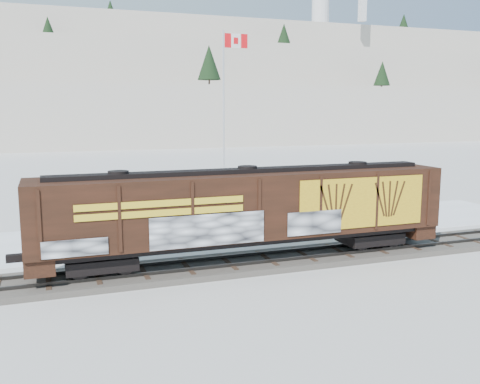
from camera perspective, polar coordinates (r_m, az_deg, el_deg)
name	(u,v)px	position (r m, az deg, el deg)	size (l,w,h in m)	color
ground	(304,260)	(27.03, 6.83, -7.21)	(500.00, 500.00, 0.00)	white
rail_track	(304,257)	(26.99, 6.84, -6.91)	(50.00, 3.40, 0.43)	#59544C
parking_strip	(250,228)	(33.68, 1.10, -3.90)	(40.00, 8.00, 0.03)	white
hillside	(87,84)	(163.53, -16.02, 10.97)	(360.00, 110.00, 93.00)	white
hopper_railcar	(248,208)	(25.19, 0.81, -1.70)	(19.75, 3.06, 4.28)	black
flagpole	(225,144)	(39.37, -1.60, 5.16)	(2.30, 0.90, 12.98)	silver
car_silver	(117,231)	(30.57, -12.96, -4.05)	(1.68, 4.17, 1.42)	#B5B7BC
car_white	(310,215)	(34.41, 7.43, -2.50)	(1.46, 4.18, 1.38)	silver
car_dark	(277,216)	(34.37, 3.95, -2.55)	(1.78, 4.38, 1.27)	black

